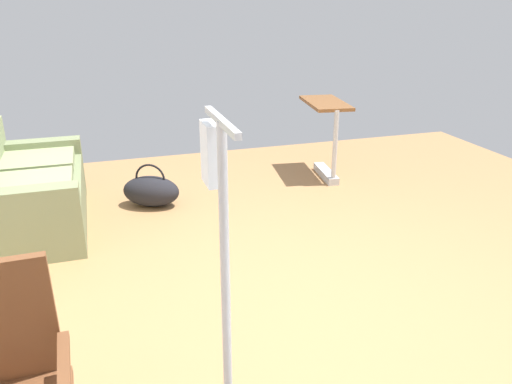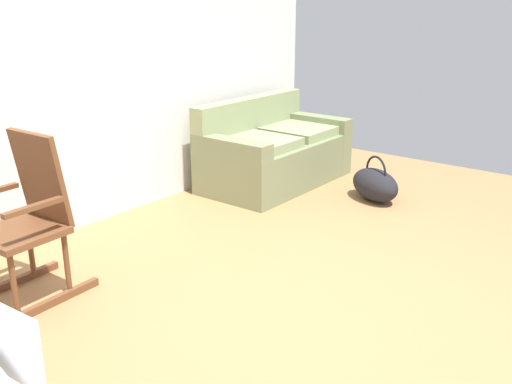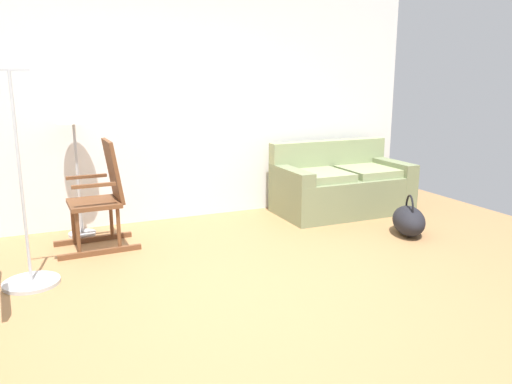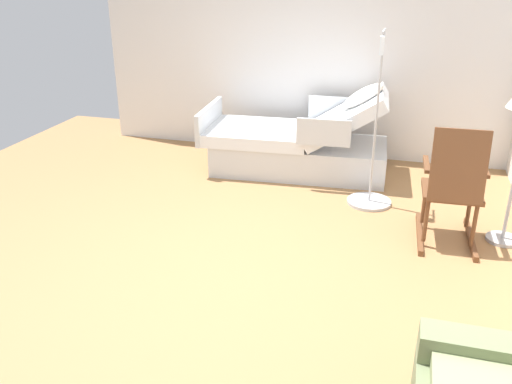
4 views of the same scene
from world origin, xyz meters
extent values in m
plane|color=#9E7247|center=(0.00, 0.00, 0.00)|extent=(7.42, 7.42, 0.00)
cube|color=white|center=(-3.02, 0.00, 1.35)|extent=(0.10, 5.08, 2.70)
cube|color=silver|center=(-2.29, 0.13, 0.17)|extent=(1.00, 1.98, 0.35)
cube|color=white|center=(-2.26, -0.34, 0.42)|extent=(0.98, 1.21, 0.14)
cube|color=white|center=(-2.32, 0.63, 0.67)|extent=(0.97, 0.93, 0.62)
ellipsoid|color=white|center=(-2.33, 0.79, 0.91)|extent=(0.37, 0.50, 0.37)
cube|color=silver|center=(-2.81, 0.40, 0.63)|extent=(0.07, 0.56, 0.28)
cube|color=silver|center=(-1.81, 0.46, 0.63)|extent=(0.07, 0.56, 0.28)
cube|color=silver|center=(-2.22, -0.94, 0.53)|extent=(0.95, 0.11, 0.36)
cylinder|color=black|center=(-2.70, 0.90, 0.05)|extent=(0.10, 0.10, 0.10)
cylinder|color=black|center=(-1.98, 0.95, 0.05)|extent=(0.10, 0.10, 0.10)
cylinder|color=black|center=(-2.60, -0.69, 0.05)|extent=(0.10, 0.10, 0.10)
cylinder|color=black|center=(-1.88, -0.65, 0.05)|extent=(0.10, 0.10, 0.10)
cube|color=brown|center=(-1.00, 1.92, 0.03)|extent=(0.76, 0.07, 0.05)
cube|color=brown|center=(-0.98, 1.49, 0.03)|extent=(0.76, 0.07, 0.05)
cylinder|color=brown|center=(-1.17, 1.50, 0.25)|extent=(0.04, 0.04, 0.40)
cylinder|color=brown|center=(-1.18, 1.89, 0.25)|extent=(0.04, 0.04, 0.40)
cylinder|color=brown|center=(-0.80, 1.52, 0.25)|extent=(0.04, 0.04, 0.40)
cylinder|color=brown|center=(-0.81, 1.90, 0.25)|extent=(0.04, 0.04, 0.40)
cube|color=brown|center=(-0.99, 1.70, 0.45)|extent=(0.48, 0.50, 0.04)
cube|color=brown|center=(-0.79, 1.71, 0.75)|extent=(0.14, 0.44, 0.60)
cube|color=brown|center=(-1.00, 1.47, 0.67)|extent=(0.39, 0.06, 0.03)
cube|color=brown|center=(-1.02, 1.93, 0.67)|extent=(0.39, 0.06, 0.03)
cylinder|color=#B2B5BA|center=(-1.09, 2.19, 0.01)|extent=(0.28, 0.28, 0.03)
cylinder|color=#B2B5BA|center=(-1.58, 0.99, 0.01)|extent=(0.44, 0.44, 0.03)
cylinder|color=#B2B5BA|center=(-1.58, 0.99, 0.85)|extent=(0.02, 0.02, 1.65)
cube|color=#B2B5BA|center=(-1.58, 0.99, 1.68)|extent=(0.28, 0.02, 0.02)
cube|color=white|center=(-1.46, 0.99, 1.57)|extent=(0.09, 0.04, 0.16)
camera|label=1|loc=(-2.67, 1.26, 1.94)|focal=35.88mm
camera|label=2|loc=(-2.67, -1.46, 1.81)|focal=40.45mm
camera|label=3|loc=(-1.44, -3.20, 1.63)|focal=35.34mm
camera|label=4|loc=(3.58, 1.28, 2.27)|focal=38.50mm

